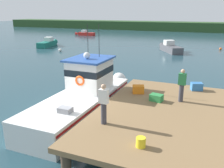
# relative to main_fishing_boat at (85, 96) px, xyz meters

# --- Properties ---
(ground_plane) EXTENTS (200.00, 200.00, 0.00)m
(ground_plane) POSITION_rel_main_fishing_boat_xyz_m (-0.20, -0.92, -1.01)
(ground_plane) COLOR #23424C
(dock) EXTENTS (6.00, 9.00, 1.20)m
(dock) POSITION_rel_main_fishing_boat_xyz_m (4.60, -0.92, 0.07)
(dock) COLOR #4C3D2D
(dock) RESTS_ON ground
(main_fishing_boat) EXTENTS (2.54, 9.80, 4.80)m
(main_fishing_boat) POSITION_rel_main_fishing_boat_xyz_m (0.00, 0.00, 0.00)
(main_fishing_boat) COLOR white
(main_fishing_boat) RESTS_ON ground
(crate_single_by_cleat) EXTENTS (0.72, 0.62, 0.42)m
(crate_single_by_cleat) POSITION_rel_main_fishing_boat_xyz_m (2.70, 1.04, 0.40)
(crate_single_by_cleat) COLOR orange
(crate_single_by_cleat) RESTS_ON dock
(crate_stack_mid_dock) EXTENTS (0.71, 0.61, 0.42)m
(crate_stack_mid_dock) POSITION_rel_main_fishing_boat_xyz_m (5.57, 2.78, 0.40)
(crate_stack_mid_dock) COLOR #3370B2
(crate_stack_mid_dock) RESTS_ON dock
(crate_single_far) EXTENTS (0.67, 0.54, 0.33)m
(crate_single_far) POSITION_rel_main_fishing_boat_xyz_m (3.88, 0.23, 0.36)
(crate_single_far) COLOR #2D8442
(crate_single_far) RESTS_ON dock
(bait_bucket) EXTENTS (0.32, 0.32, 0.34)m
(bait_bucket) POSITION_rel_main_fishing_boat_xyz_m (4.37, -4.18, 0.36)
(bait_bucket) COLOR yellow
(bait_bucket) RESTS_ON dock
(deckhand_by_the_boat) EXTENTS (0.36, 0.22, 1.63)m
(deckhand_by_the_boat) POSITION_rel_main_fishing_boat_xyz_m (2.54, -3.07, 1.05)
(deckhand_by_the_boat) COLOR #383842
(deckhand_by_the_boat) RESTS_ON dock
(deckhand_further_back) EXTENTS (0.36, 0.22, 1.63)m
(deckhand_further_back) POSITION_rel_main_fishing_boat_xyz_m (5.00, 0.61, 1.05)
(deckhand_further_back) COLOR #383842
(deckhand_further_back) RESTS_ON dock
(moored_boat_off_the_point) EXTENTS (2.35, 5.70, 1.42)m
(moored_boat_off_the_point) POSITION_rel_main_fishing_boat_xyz_m (-18.28, 21.04, -0.52)
(moored_boat_off_the_point) COLOR #196B5B
(moored_boat_off_the_point) RESTS_ON ground
(moored_boat_mid_harbor) EXTENTS (4.13, 5.73, 1.52)m
(moored_boat_mid_harbor) POSITION_rel_main_fishing_boat_xyz_m (0.53, 23.32, -0.48)
(moored_boat_mid_harbor) COLOR #4C4C51
(moored_boat_mid_harbor) RESTS_ON ground
(moored_boat_near_channel) EXTENTS (4.81, 1.29, 1.22)m
(moored_boat_near_channel) POSITION_rel_main_fishing_boat_xyz_m (-21.25, 38.73, -0.59)
(moored_boat_near_channel) COLOR red
(moored_boat_near_channel) RESTS_ON ground
(mooring_buoy_inshore) EXTENTS (0.36, 0.36, 0.36)m
(mooring_buoy_inshore) POSITION_rel_main_fishing_boat_xyz_m (7.08, 27.54, -0.83)
(mooring_buoy_inshore) COLOR #EA5B19
(mooring_buoy_inshore) RESTS_ON ground
(mooring_buoy_spare_mooring) EXTENTS (0.44, 0.44, 0.44)m
(mooring_buoy_spare_mooring) POSITION_rel_main_fishing_boat_xyz_m (-13.47, 17.32, -0.79)
(mooring_buoy_spare_mooring) COLOR silver
(mooring_buoy_spare_mooring) RESTS_ON ground
(far_shoreline) EXTENTS (120.00, 8.00, 2.40)m
(far_shoreline) POSITION_rel_main_fishing_boat_xyz_m (-0.20, 61.08, 0.19)
(far_shoreline) COLOR #284723
(far_shoreline) RESTS_ON ground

